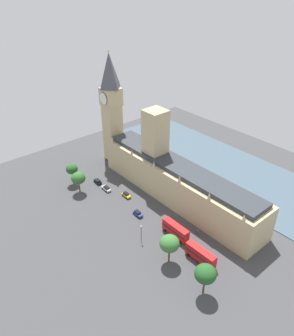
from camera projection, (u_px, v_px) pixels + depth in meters
The scene contains 16 objects.
ground_plane at pixel (173, 200), 128.98m from camera, with size 144.16×144.16×0.00m, color #424244.
river_thames at pixel (228, 170), 147.84m from camera, with size 39.74×129.74×0.25m, color #475B6B.
parliament_building at pixel (175, 178), 126.73m from camera, with size 14.02×74.16×32.55m.
clock_tower at pixel (111, 107), 144.36m from camera, with size 7.74×7.74×49.51m.
car_black_corner at pixel (98, 181), 138.65m from camera, with size 2.09×4.17×1.74m.
car_white_by_river_gate at pixel (106, 188), 134.25m from camera, with size 1.95×4.69×1.74m.
car_yellow_cab_near_tower at pixel (126, 195), 130.38m from camera, with size 1.83×4.07×1.74m.
car_blue_leading at pixel (138, 213), 120.46m from camera, with size 1.94×4.24×1.74m.
double_decker_bus_opposite_hall at pixel (176, 230), 110.30m from camera, with size 2.71×10.52×4.75m.
double_decker_bus_far_end at pixel (201, 255), 100.68m from camera, with size 2.79×10.54×4.75m.
pedestrian_kerbside at pixel (198, 232), 112.08m from camera, with size 0.69×0.70×1.70m.
plane_tree_under_trees at pixel (205, 274), 88.29m from camera, with size 6.03×6.03×10.02m.
plane_tree_midblock at pixel (72, 169), 135.65m from camera, with size 4.86×4.86×8.97m.
plane_tree_trailing at pixel (78, 178), 130.43m from camera, with size 5.63×5.63×8.93m.
plane_tree_slot_10 at pixel (170, 244), 98.43m from camera, with size 6.05×6.05×9.77m.
street_lamp_slot_11 at pixel (141, 230), 107.60m from camera, with size 0.56×0.56×6.29m.
Camera 1 is at (75.38, 72.49, 77.20)m, focal length 35.44 mm.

